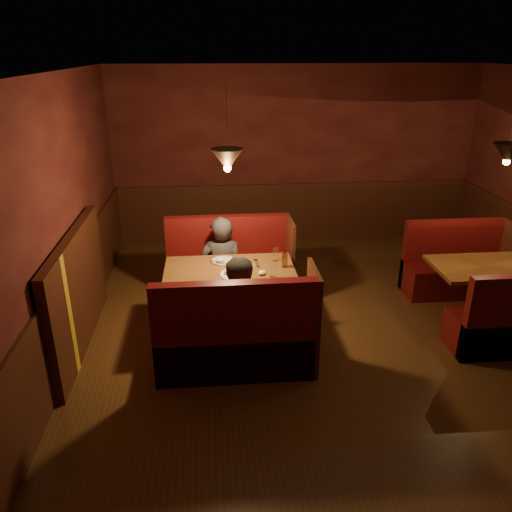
{
  "coord_description": "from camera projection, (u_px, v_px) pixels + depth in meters",
  "views": [
    {
      "loc": [
        -1.43,
        -4.66,
        3.12
      ],
      "look_at": [
        -0.95,
        0.51,
        0.95
      ],
      "focal_mm": 35.0,
      "sensor_mm": 36.0,
      "label": 1
    }
  ],
  "objects": [
    {
      "name": "room",
      "position": [
        324.0,
        262.0,
        5.22
      ],
      "size": [
        6.02,
        7.02,
        2.92
      ],
      "color": "#4F3013",
      "rests_on": "ground"
    },
    {
      "name": "main_table",
      "position": [
        231.0,
        284.0,
        5.73
      ],
      "size": [
        1.48,
        0.9,
        1.04
      ],
      "color": "#5C3213",
      "rests_on": "ground"
    },
    {
      "name": "main_bench_far",
      "position": [
        230.0,
        274.0,
        6.6
      ],
      "size": [
        1.63,
        0.58,
        1.11
      ],
      "color": "#57060E",
      "rests_on": "ground"
    },
    {
      "name": "main_bench_near",
      "position": [
        237.0,
        343.0,
        5.06
      ],
      "size": [
        1.63,
        0.58,
        1.11
      ],
      "color": "#57060E",
      "rests_on": "ground"
    },
    {
      "name": "second_table",
      "position": [
        484.0,
        279.0,
        6.05
      ],
      "size": [
        1.25,
        0.8,
        0.71
      ],
      "color": "#5C3213",
      "rests_on": "ground"
    },
    {
      "name": "second_bench_far",
      "position": [
        455.0,
        270.0,
        6.82
      ],
      "size": [
        1.38,
        0.52,
        0.99
      ],
      "color": "#57060E",
      "rests_on": "ground"
    },
    {
      "name": "diner_a",
      "position": [
        221.0,
        249.0,
        6.29
      ],
      "size": [
        0.57,
        0.37,
        1.55
      ],
      "primitive_type": "imported",
      "rotation": [
        0.0,
        0.0,
        3.14
      ],
      "color": "#323234",
      "rests_on": "ground"
    },
    {
      "name": "diner_b",
      "position": [
        243.0,
        295.0,
        5.16
      ],
      "size": [
        0.91,
        0.83,
        1.51
      ],
      "primitive_type": "imported",
      "rotation": [
        0.0,
        0.0,
        0.43
      ],
      "color": "#39342F",
      "rests_on": "ground"
    }
  ]
}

